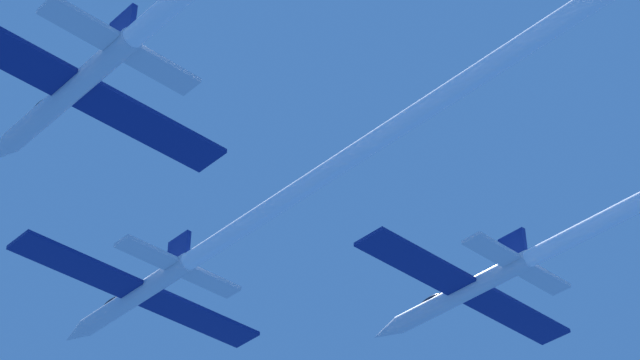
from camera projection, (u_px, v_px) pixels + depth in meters
The scene contains 1 object.
jet_lead at pixel (302, 188), 69.61m from camera, with size 18.56×58.17×3.07m.
Camera 1 is at (-38.21, -59.11, -41.58)m, focal length 67.59 mm.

